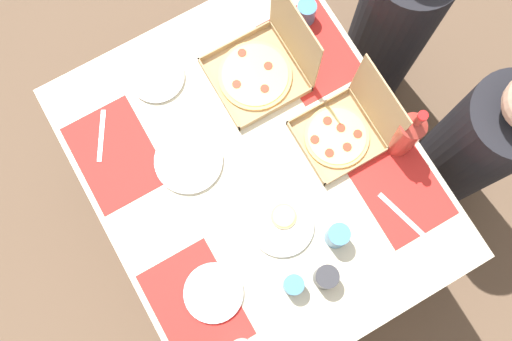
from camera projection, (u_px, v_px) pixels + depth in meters
name	position (u px, v px, depth m)	size (l,w,h in m)	color
ground_plane	(256.00, 207.00, 2.73)	(6.00, 6.00, 0.00)	brown
dining_table	(256.00, 177.00, 2.09)	(1.31, 1.10, 0.77)	#3F3328
placemat_near_left	(115.00, 154.00, 1.99)	(0.36, 0.26, 0.00)	red
placemat_near_right	(195.00, 305.00, 1.87)	(0.36, 0.26, 0.00)	red
placemat_far_left	(311.00, 50.00, 2.08)	(0.36, 0.26, 0.00)	red
placemat_far_right	(399.00, 187.00, 1.97)	(0.36, 0.26, 0.00)	red
pizza_box_edge_far	(346.00, 130.00, 1.96)	(0.26, 0.27, 0.30)	tan
pizza_box_corner_left	(263.00, 67.00, 2.01)	(0.30, 0.31, 0.34)	tan
plate_near_left	(282.00, 224.00, 1.93)	(0.22, 0.22, 0.03)	white
plate_near_right	(157.00, 77.00, 2.05)	(0.20, 0.20, 0.02)	white
plate_middle	(213.00, 293.00, 1.88)	(0.20, 0.20, 0.02)	white
plate_far_right	(189.00, 161.00, 1.98)	(0.24, 0.24, 0.02)	white
soda_bottle	(407.00, 134.00, 1.87)	(0.09, 0.09, 0.32)	#B2382D
cup_clear_right	(293.00, 285.00, 1.85)	(0.07, 0.07, 0.09)	teal
cup_dark	(306.00, 12.00, 2.07)	(0.07, 0.07, 0.09)	teal
cup_spare	(337.00, 236.00, 1.87)	(0.07, 0.07, 0.11)	teal
cup_red	(326.00, 277.00, 1.85)	(0.08, 0.08, 0.10)	#333338
knife_by_far_left	(402.00, 215.00, 1.94)	(0.21, 0.02, 0.01)	#B7B7BC
fork_by_far_right	(101.00, 136.00, 2.01)	(0.19, 0.02, 0.01)	#B7B7BC
diner_left_seat	(389.00, 30.00, 2.37)	(0.32, 0.32, 1.17)	black
diner_right_seat	(469.00, 149.00, 2.26)	(0.32, 0.32, 1.15)	black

